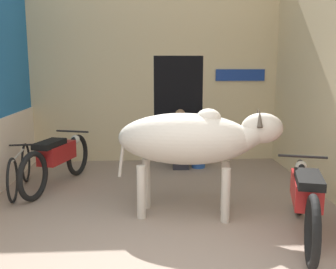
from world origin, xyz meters
TOP-DOWN VIEW (x-y plane):
  - wall_back_with_doorway at (0.14, 4.59)m, footprint 4.83×0.93m
  - wall_right_with_door at (2.50, 2.14)m, footprint 0.22×4.36m
  - cow at (0.39, 1.39)m, footprint 2.10×0.97m
  - motorcycle_near at (1.57, 0.67)m, footprint 0.78×2.03m
  - motorcycle_far at (-1.59, 2.71)m, footprint 0.78×2.01m
  - bicycle at (-2.11, 2.51)m, footprint 0.44×1.65m
  - shopkeeper_seated at (0.45, 3.75)m, footprint 0.41×0.33m
  - plastic_stool at (0.79, 3.75)m, footprint 0.36×0.36m

SIDE VIEW (x-z plane):
  - plastic_stool at x=0.79m, z-range 0.02..0.41m
  - bicycle at x=-2.11m, z-range 0.00..0.66m
  - motorcycle_near at x=1.57m, z-range 0.06..0.88m
  - motorcycle_far at x=-1.59m, z-range 0.06..0.88m
  - shopkeeper_seated at x=0.45m, z-range 0.02..1.12m
  - cow at x=0.39m, z-range 0.29..1.69m
  - wall_back_with_doorway at x=0.14m, z-range -0.28..3.65m
  - wall_right_with_door at x=2.50m, z-range -0.03..3.90m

